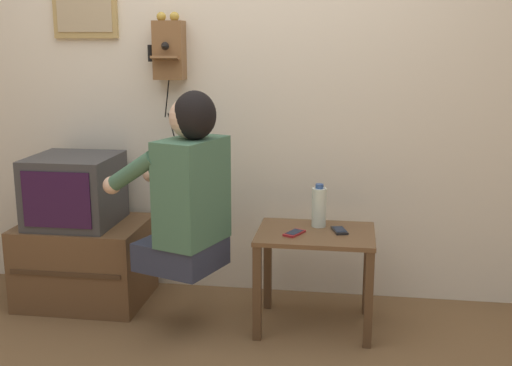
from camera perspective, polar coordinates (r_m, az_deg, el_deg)
wall_back at (r=3.58m, az=-2.07°, el=10.18°), size 6.80×0.05×2.55m
side_table at (r=3.22m, az=5.29°, el=-6.04°), size 0.58×0.44×0.50m
person at (r=3.08m, az=-6.17°, el=-0.44°), size 0.60×0.51×0.87m
tv_stand at (r=3.71m, az=-14.93°, el=-6.77°), size 0.67×0.52×0.45m
television at (r=3.59m, az=-15.82°, el=-0.61°), size 0.44×0.45×0.37m
wall_phone_antique at (r=3.58m, az=-7.75°, el=11.70°), size 0.20×0.18×0.73m
cell_phone_held at (r=3.14m, az=3.43°, el=-4.46°), size 0.11×0.14×0.01m
cell_phone_spare at (r=3.21m, az=7.43°, el=-4.20°), size 0.09×0.14×0.01m
water_bottle at (r=3.26m, az=5.62°, el=-2.12°), size 0.07×0.07×0.22m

